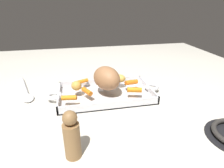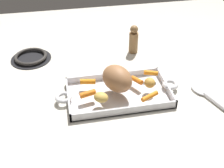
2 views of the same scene
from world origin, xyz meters
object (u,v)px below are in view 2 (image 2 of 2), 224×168
object	(u,v)px
serving_spoon	(213,100)
pepper_mill	(134,40)
baby_carrot_center_right	(88,94)
baby_carrot_short	(151,73)
potato_whole	(101,97)
roasting_dish	(118,94)
baby_carrot_center_left	(150,96)
baby_carrot_long	(88,82)
potato_golden_small	(150,83)
pork_roast	(117,79)
baby_carrot_southeast	(137,80)
stove_burner_rear	(31,57)

from	to	relation	value
serving_spoon	pepper_mill	size ratio (longest dim) A/B	1.92
baby_carrot_center_right	baby_carrot_short	bearing A→B (deg)	18.14
baby_carrot_short	potato_whole	distance (m)	0.25
roasting_dish	baby_carrot_center_left	size ratio (longest dim) A/B	6.73
baby_carrot_long	potato_whole	distance (m)	0.11
roasting_dish	baby_carrot_long	size ratio (longest dim) A/B	8.28
baby_carrot_center_right	potato_golden_small	xyz separation A→B (m)	(0.23, 0.01, 0.01)
pork_roast	pepper_mill	distance (m)	0.34
pork_roast	potato_golden_small	xyz separation A→B (m)	(0.12, -0.01, -0.03)
baby_carrot_short	pepper_mill	distance (m)	0.24
pork_roast	baby_carrot_southeast	size ratio (longest dim) A/B	2.50
baby_carrot_short	baby_carrot_long	xyz separation A→B (m)	(-0.25, -0.01, 0.00)
pork_roast	stove_burner_rear	distance (m)	0.47
potato_whole	potato_golden_small	world-z (taller)	potato_golden_small
baby_carrot_center_left	pepper_mill	xyz separation A→B (m)	(0.04, 0.38, 0.02)
baby_carrot_center_right	potato_whole	world-z (taller)	potato_whole
stove_burner_rear	pepper_mill	bearing A→B (deg)	-3.21
potato_whole	pork_roast	bearing A→B (deg)	39.64
baby_carrot_short	potato_golden_small	world-z (taller)	potato_golden_small
roasting_dish	potato_golden_small	bearing A→B (deg)	-5.76
stove_burner_rear	potato_golden_small	bearing A→B (deg)	-37.59
baby_carrot_short	baby_carrot_center_left	size ratio (longest dim) A/B	0.78
roasting_dish	serving_spoon	distance (m)	0.35
baby_carrot_center_left	stove_burner_rear	bearing A→B (deg)	136.43
pork_roast	baby_carrot_center_right	distance (m)	0.12
pork_roast	pepper_mill	size ratio (longest dim) A/B	0.95
potato_golden_small	serving_spoon	size ratio (longest dim) A/B	0.16
potato_whole	pepper_mill	xyz separation A→B (m)	(0.21, 0.36, 0.01)
baby_carrot_center_left	potato_golden_small	distance (m)	0.07
roasting_dish	pepper_mill	world-z (taller)	pepper_mill
baby_carrot_short	baby_carrot_center_right	xyz separation A→B (m)	(-0.26, -0.09, 0.00)
baby_carrot_long	stove_burner_rear	size ratio (longest dim) A/B	0.32
baby_carrot_long	baby_carrot_center_left	world-z (taller)	baby_carrot_long
pork_roast	baby_carrot_center_left	bearing A→B (deg)	-35.97
baby_carrot_center_left	serving_spoon	distance (m)	0.24
serving_spoon	pepper_mill	bearing A→B (deg)	7.73
baby_carrot_long	baby_carrot_southeast	world-z (taller)	same
potato_golden_small	serving_spoon	distance (m)	0.24
baby_carrot_center_right	baby_carrot_long	world-z (taller)	baby_carrot_center_right
potato_whole	pepper_mill	bearing A→B (deg)	59.96
baby_carrot_center_left	baby_carrot_southeast	bearing A→B (deg)	100.90
potato_whole	baby_carrot_long	bearing A→B (deg)	106.32
stove_burner_rear	serving_spoon	bearing A→B (deg)	-33.04
pork_roast	baby_carrot_long	bearing A→B (deg)	152.35
baby_carrot_long	potato_whole	bearing A→B (deg)	-73.68
stove_burner_rear	serving_spoon	world-z (taller)	stove_burner_rear
baby_carrot_southeast	stove_burner_rear	size ratio (longest dim) A/B	0.28
pepper_mill	potato_whole	bearing A→B (deg)	-120.04
pork_roast	baby_carrot_center_right	world-z (taller)	pork_roast
pork_roast	potato_golden_small	world-z (taller)	pork_roast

